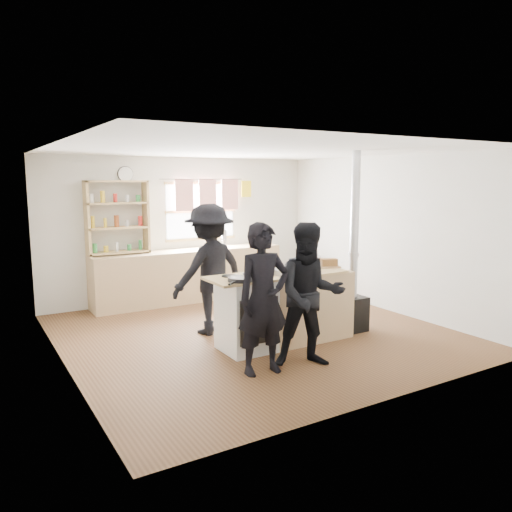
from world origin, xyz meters
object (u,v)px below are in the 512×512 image
person_far (210,269)px  stockpot_stove (257,267)px  thermos (224,239)px  stockpot_counter (312,262)px  person_near_left (263,299)px  roast_tray (285,271)px  bread_board (329,264)px  skillet_greens (240,279)px  cooking_island (286,308)px  flue_heater (353,285)px  person_near_right (310,295)px

person_far → stockpot_stove: bearing=96.5°
thermos → stockpot_counter: (-0.07, -2.69, -0.04)m
thermos → person_near_left: bearing=-110.9°
roast_tray → thermos: bearing=78.1°
bread_board → person_far: (-1.37, 0.88, -0.09)m
skillet_greens → person_near_left: 0.56m
cooking_island → person_far: 1.19m
bread_board → flue_heater: size_ratio=0.13×
skillet_greens → stockpot_stove: bearing=36.3°
thermos → roast_tray: bearing=-101.9°
person_far → stockpot_counter: bearing=130.5°
thermos → roast_tray: size_ratio=0.83×
thermos → person_far: person_far is taller
skillet_greens → roast_tray: roast_tray is taller
thermos → stockpot_counter: bearing=-91.4°
stockpot_counter → skillet_greens: bearing=-168.0°
bread_board → roast_tray: bearing=-173.4°
roast_tray → stockpot_stove: size_ratio=1.60×
thermos → stockpot_stove: 2.80m
stockpot_stove → flue_heater: bearing=-6.3°
bread_board → person_near_right: 1.27m
stockpot_stove → stockpot_counter: bearing=-2.3°
stockpot_stove → person_far: size_ratio=0.13×
thermos → stockpot_counter: size_ratio=1.22×
bread_board → flue_heater: (0.39, -0.06, -0.33)m
stockpot_stove → person_near_right: size_ratio=0.14×
roast_tray → person_near_left: (-0.73, -0.65, -0.14)m
thermos → cooking_island: thermos is taller
roast_tray → person_near_left: person_near_left is taller
person_near_left → person_far: (0.14, 1.63, 0.06)m
cooking_island → skillet_greens: (-0.77, -0.18, 0.49)m
person_near_right → thermos: bearing=101.5°
person_far → person_near_left: bearing=71.5°
roast_tray → person_near_right: 0.77m
roast_tray → person_near_right: (-0.17, -0.74, -0.15)m
thermos → stockpot_counter: thermos is taller
stockpot_counter → person_far: 1.40m
cooking_island → person_far: (-0.66, 0.90, 0.43)m
stockpot_stove → person_far: 0.84m
stockpot_counter → person_near_left: size_ratio=0.15×
thermos → stockpot_stove: bearing=-108.9°
stockpot_counter → thermos: bearing=88.6°
stockpot_counter → person_near_left: 1.51m
stockpot_stove → person_near_left: person_near_left is taller
cooking_island → roast_tray: size_ratio=5.25×
cooking_island → stockpot_counter: (0.47, 0.08, 0.55)m
roast_tray → person_near_left: 0.99m
roast_tray → skillet_greens: bearing=-171.5°
thermos → cooking_island: size_ratio=0.16×
person_near_left → bread_board: bearing=30.0°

